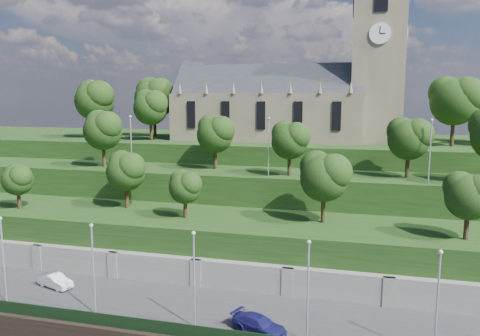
# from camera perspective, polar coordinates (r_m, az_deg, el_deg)

# --- Properties ---
(promenade) EXTENTS (160.00, 12.00, 2.00)m
(promenade) POSITION_cam_1_polar(r_m,az_deg,el_deg) (47.30, -1.57, -18.27)
(promenade) COLOR #2D2D30
(promenade) RESTS_ON ground
(fence) EXTENTS (160.00, 0.10, 1.20)m
(fence) POSITION_cam_1_polar(r_m,az_deg,el_deg) (41.98, -3.75, -19.52)
(fence) COLOR black
(fence) RESTS_ON promenade
(retaining_wall) EXTENTS (160.00, 2.10, 5.00)m
(retaining_wall) POSITION_cam_1_polar(r_m,az_deg,el_deg) (51.91, 0.30, -13.91)
(retaining_wall) COLOR slate
(retaining_wall) RESTS_ON ground
(embankment_lower) EXTENTS (160.00, 12.00, 8.00)m
(embankment_lower) POSITION_cam_1_polar(r_m,az_deg,el_deg) (56.87, 1.82, -10.25)
(embankment_lower) COLOR #183411
(embankment_lower) RESTS_ON ground
(embankment_upper) EXTENTS (160.00, 10.00, 12.00)m
(embankment_upper) POSITION_cam_1_polar(r_m,az_deg,el_deg) (66.64, 3.92, -5.64)
(embankment_upper) COLOR #183411
(embankment_upper) RESTS_ON ground
(hilltop) EXTENTS (160.00, 32.00, 15.00)m
(hilltop) POSITION_cam_1_polar(r_m,az_deg,el_deg) (86.61, 6.50, -1.33)
(hilltop) COLOR #183411
(hilltop) RESTS_ON ground
(church) EXTENTS (38.60, 12.35, 27.60)m
(church) POSITION_cam_1_polar(r_m,az_deg,el_deg) (81.24, 6.84, 8.65)
(church) COLOR #6E604D
(church) RESTS_ON hilltop
(trees_lower) EXTENTS (68.99, 8.85, 8.31)m
(trees_lower) POSITION_cam_1_polar(r_m,az_deg,el_deg) (54.49, 4.34, -1.47)
(trees_lower) COLOR black
(trees_lower) RESTS_ON embankment_lower
(trees_upper) EXTENTS (59.80, 8.75, 9.23)m
(trees_upper) POSITION_cam_1_polar(r_m,az_deg,el_deg) (63.27, 7.50, 4.27)
(trees_upper) COLOR black
(trees_upper) RESTS_ON embankment_upper
(trees_hilltop) EXTENTS (75.11, 15.97, 11.21)m
(trees_hilltop) POSITION_cam_1_polar(r_m,az_deg,el_deg) (80.49, 3.42, 8.24)
(trees_hilltop) COLOR black
(trees_hilltop) RESTS_ON hilltop
(lamp_posts_promenade) EXTENTS (60.36, 0.36, 8.88)m
(lamp_posts_promenade) POSITION_cam_1_polar(r_m,az_deg,el_deg) (42.36, -5.62, -12.63)
(lamp_posts_promenade) COLOR #B2B2B7
(lamp_posts_promenade) RESTS_ON promenade
(lamp_posts_upper) EXTENTS (40.36, 0.36, 7.85)m
(lamp_posts_upper) POSITION_cam_1_polar(r_m,az_deg,el_deg) (61.92, 3.51, 3.18)
(lamp_posts_upper) COLOR #B2B2B7
(lamp_posts_upper) RESTS_ON embankment_upper
(car_middle) EXTENTS (4.63, 2.76, 1.44)m
(car_middle) POSITION_cam_1_polar(r_m,az_deg,el_deg) (55.79, -21.60, -12.65)
(car_middle) COLOR silver
(car_middle) RESTS_ON promenade
(car_right) EXTENTS (5.55, 3.90, 1.49)m
(car_right) POSITION_cam_1_polar(r_m,az_deg,el_deg) (43.06, 2.34, -18.53)
(car_right) COLOR #191855
(car_right) RESTS_ON promenade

